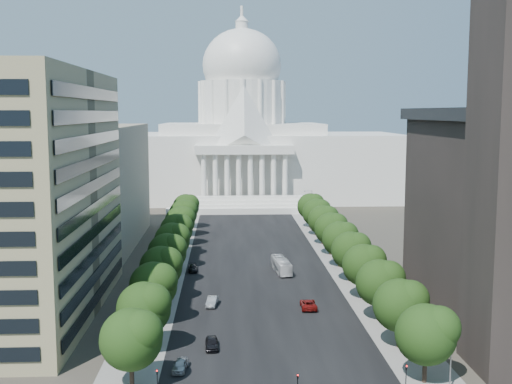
{
  "coord_description": "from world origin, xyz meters",
  "views": [
    {
      "loc": [
        -6.51,
        -62.9,
        33.33
      ],
      "look_at": [
        0.41,
        81.92,
        15.21
      ],
      "focal_mm": 45.0,
      "sensor_mm": 36.0,
      "label": 1
    }
  ],
  "objects": [
    {
      "name": "tree_r_d",
      "position": [
        18.34,
        47.81,
        6.45
      ],
      "size": [
        7.79,
        7.6,
        9.97
      ],
      "color": "#33261C",
      "rests_on": "ground"
    },
    {
      "name": "tree_l_c",
      "position": [
        -17.66,
        35.81,
        6.45
      ],
      "size": [
        7.79,
        7.6,
        9.97
      ],
      "color": "#33261C",
      "rests_on": "ground"
    },
    {
      "name": "tree_r_g",
      "position": [
        18.34,
        83.81,
        6.45
      ],
      "size": [
        7.79,
        7.6,
        9.97
      ],
      "color": "#33261C",
      "rests_on": "ground"
    },
    {
      "name": "streetlight_d",
      "position": [
        19.9,
        85.0,
        5.82
      ],
      "size": [
        2.61,
        0.44,
        9.0
      ],
      "color": "gray",
      "rests_on": "ground"
    },
    {
      "name": "road_asphalt",
      "position": [
        0.0,
        90.0,
        0.0
      ],
      "size": [
        30.0,
        260.0,
        0.01
      ],
      "primitive_type": "cube",
      "color": "black",
      "rests_on": "ground"
    },
    {
      "name": "sidewalk_right",
      "position": [
        19.0,
        90.0,
        0.0
      ],
      "size": [
        8.0,
        260.0,
        0.02
      ],
      "primitive_type": "cube",
      "color": "gray",
      "rests_on": "ground"
    },
    {
      "name": "capitol",
      "position": [
        0.0,
        184.89,
        20.01
      ],
      "size": [
        120.0,
        56.0,
        73.0
      ],
      "color": "white",
      "rests_on": "ground"
    },
    {
      "name": "tree_l_i",
      "position": [
        -17.66,
        107.81,
        6.45
      ],
      "size": [
        7.79,
        7.6,
        9.97
      ],
      "color": "#33261C",
      "rests_on": "ground"
    },
    {
      "name": "tree_r_a",
      "position": [
        18.34,
        11.81,
        6.45
      ],
      "size": [
        7.79,
        7.6,
        9.97
      ],
      "color": "#33261C",
      "rests_on": "ground"
    },
    {
      "name": "city_bus",
      "position": [
        5.05,
        67.71,
        1.49
      ],
      "size": [
        3.74,
        10.94,
        2.99
      ],
      "primitive_type": "imported",
      "rotation": [
        0.0,
        0.0,
        0.12
      ],
      "color": "silver",
      "rests_on": "ground"
    },
    {
      "name": "tree_l_j",
      "position": [
        -17.66,
        119.81,
        6.45
      ],
      "size": [
        7.79,
        7.6,
        9.97
      ],
      "color": "#33261C",
      "rests_on": "ground"
    },
    {
      "name": "traffic_signal_left",
      "position": [
        -14.5,
        7.99,
        3.09
      ],
      "size": [
        0.18,
        0.49,
        4.3
      ],
      "color": "black",
      "rests_on": "ground"
    },
    {
      "name": "tree_l_d",
      "position": [
        -17.66,
        47.81,
        6.45
      ],
      "size": [
        7.79,
        7.6,
        9.97
      ],
      "color": "#33261C",
      "rests_on": "ground"
    },
    {
      "name": "sidewalk_left",
      "position": [
        -19.0,
        90.0,
        0.0
      ],
      "size": [
        8.0,
        260.0,
        0.02
      ],
      "primitive_type": "cube",
      "color": "gray",
      "rests_on": "ground"
    },
    {
      "name": "tree_r_c",
      "position": [
        18.34,
        35.81,
        6.45
      ],
      "size": [
        7.79,
        7.6,
        9.97
      ],
      "color": "#33261C",
      "rests_on": "ground"
    },
    {
      "name": "tree_r_j",
      "position": [
        18.34,
        119.81,
        6.45
      ],
      "size": [
        7.79,
        7.6,
        9.97
      ],
      "color": "#33261C",
      "rests_on": "ground"
    },
    {
      "name": "office_block_left_far",
      "position": [
        -48.0,
        100.0,
        15.0
      ],
      "size": [
        38.0,
        52.0,
        30.0
      ],
      "primitive_type": "cube",
      "color": "gray",
      "rests_on": "ground"
    },
    {
      "name": "traffic_signal_median",
      "position": [
        1.5,
        5.99,
        3.09
      ],
      "size": [
        0.18,
        0.49,
        4.3
      ],
      "color": "black",
      "rests_on": "ground"
    },
    {
      "name": "streetlight_f",
      "position": [
        19.9,
        135.0,
        5.82
      ],
      "size": [
        2.61,
        0.44,
        9.0
      ],
      "color": "gray",
      "rests_on": "ground"
    },
    {
      "name": "tree_l_e",
      "position": [
        -17.66,
        59.81,
        6.45
      ],
      "size": [
        7.79,
        7.6,
        9.97
      ],
      "color": "#33261C",
      "rests_on": "ground"
    },
    {
      "name": "car_red",
      "position": [
        7.47,
        42.54,
        0.78
      ],
      "size": [
        2.68,
        5.64,
        1.56
      ],
      "primitive_type": "imported",
      "rotation": [
        0.0,
        0.0,
        3.12
      ],
      "color": "maroon",
      "rests_on": "ground"
    },
    {
      "name": "tree_r_e",
      "position": [
        18.34,
        59.81,
        6.45
      ],
      "size": [
        7.79,
        7.6,
        9.97
      ],
      "color": "#33261C",
      "rests_on": "ground"
    },
    {
      "name": "streetlight_b",
      "position": [
        19.9,
        35.0,
        5.82
      ],
      "size": [
        2.61,
        0.44,
        9.0
      ],
      "color": "gray",
      "rests_on": "ground"
    },
    {
      "name": "streetlight_a",
      "position": [
        19.9,
        10.0,
        5.82
      ],
      "size": [
        2.61,
        0.44,
        9.0
      ],
      "color": "gray",
      "rests_on": "ground"
    },
    {
      "name": "tree_r_i",
      "position": [
        18.34,
        107.81,
        6.45
      ],
      "size": [
        7.79,
        7.6,
        9.97
      ],
      "color": "#33261C",
      "rests_on": "ground"
    },
    {
      "name": "tree_r_h",
      "position": [
        18.34,
        95.81,
        6.45
      ],
      "size": [
        7.79,
        7.6,
        9.97
      ],
      "color": "#33261C",
      "rests_on": "ground"
    },
    {
      "name": "tree_l_b",
      "position": [
        -17.66,
        23.81,
        6.45
      ],
      "size": [
        7.79,
        7.6,
        9.97
      ],
      "color": "#33261C",
      "rests_on": "ground"
    },
    {
      "name": "car_silver",
      "position": [
        -8.95,
        44.93,
        0.78
      ],
      "size": [
        2.25,
        4.89,
        1.56
      ],
      "primitive_type": "imported",
      "rotation": [
        0.0,
        0.0,
        -0.13
      ],
      "color": "#93979A",
      "rests_on": "ground"
    },
    {
      "name": "car_dark_a",
      "position": [
        -8.6,
        24.71,
        0.77
      ],
      "size": [
        2.02,
        4.62,
        1.55
      ],
      "primitive_type": "imported",
      "rotation": [
        0.0,
        0.0,
        0.04
      ],
      "color": "black",
      "rests_on": "ground"
    },
    {
      "name": "streetlight_c",
      "position": [
        19.9,
        60.0,
        5.82
      ],
      "size": [
        2.61,
        0.44,
        9.0
      ],
      "color": "gray",
      "rests_on": "ground"
    },
    {
      "name": "car_dark_b",
      "position": [
        -13.5,
        69.13,
        0.68
      ],
      "size": [
        2.23,
        4.81,
        1.36
      ],
      "primitive_type": "imported",
      "rotation": [
        0.0,
        0.0,
        0.07
      ],
      "color": "black",
      "rests_on": "ground"
    },
    {
      "name": "streetlight_e",
      "position": [
        19.9,
        110.0,
        5.82
      ],
      "size": [
        2.61,
        0.44,
        9.0
      ],
      "color": "gray",
      "rests_on": "ground"
    },
    {
      "name": "tree_l_h",
      "position": [
        -17.66,
        95.81,
        6.45
      ],
      "size": [
        7.79,
        7.6,
        9.97
      ],
      "color": "#33261C",
      "rests_on": "ground"
    },
    {
      "name": "traffic_signal_right",
      "position": [
        14.5,
        7.99,
        3.09
      ],
      "size": [
        0.18,
        0.49,
        4.3
      ],
      "color": "black",
      "rests_on": "ground"
    },
    {
      "name": "tree_r_f",
      "position": [
        18.34,
        71.81,
        6.45
      ],
      "size": [
        7.79,
        7.6,
        9.97
      ],
      "color": "#33261C",
      "rests_on": "ground"
    },
    {
      "name": "tree_r_b",
      "position": [
        18.34,
        23.81,
        6.45
      ],
      "size": [
        7.79,
        7.6,
        9.97
      ],
      "color": "#33261C",
      "rests_on": "ground"
    },
    {
      "name": "tree_l_g",
      "position": [
        -17.66,
        83.81,
        6.45
      ],
      "size": [
        7.79,
        7.6,
        9.97
      ],
      "color": "#33261C",
      "rests_on": "ground"
    },
    {
      "name": "tree_l_f",
      "position": [
        -17.66,
        71.81,
        6.45
      ],
      "size": [
        7.79,
        7.6,
        9.97
      ],
      "color": "#33261C",
      "rests_on": "ground"
    },
    {
      "name": "tree_l_a",
      "position": [
        -17.66,
        11.81,
        6.45
      ],
      "size": [
        7.79,
        7.6,
        9.97
      ],
      "color": "#33261C",
      "rests_on": "ground"
    },
    {
      "name": "car_parked",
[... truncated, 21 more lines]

